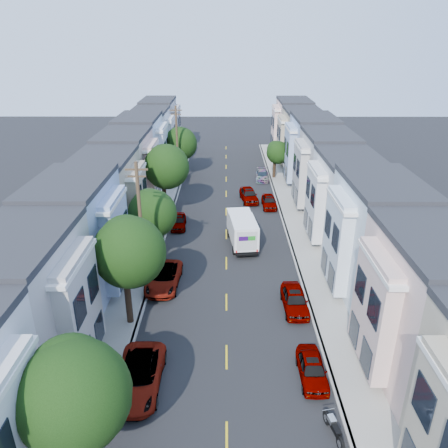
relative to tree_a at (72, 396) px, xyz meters
name	(u,v)px	position (x,y,z in m)	size (l,w,h in m)	color
ground	(226,302)	(6.30, 13.95, -4.77)	(160.00, 160.00, 0.00)	black
road_slab	(226,222)	(6.30, 28.95, -4.76)	(12.00, 70.00, 0.02)	black
curb_left	(169,222)	(0.25, 28.95, -4.70)	(0.30, 70.00, 0.15)	gray
curb_right	(283,222)	(12.35, 28.95, -4.70)	(0.30, 70.00, 0.15)	gray
sidewalk_left	(157,222)	(-1.05, 28.95, -4.70)	(2.60, 70.00, 0.15)	gray
sidewalk_right	(296,222)	(13.65, 28.95, -4.70)	(2.60, 70.00, 0.15)	gray
centerline	(226,222)	(6.30, 28.95, -4.77)	(0.12, 70.00, 0.01)	gold
townhouse_row_left	(121,222)	(-4.85, 28.95, -4.77)	(5.00, 70.00, 8.50)	silver
townhouse_row_right	(332,223)	(17.45, 28.95, -4.77)	(5.00, 70.00, 8.50)	silver
tree_a	(72,396)	(0.00, 0.00, 0.00)	(4.70, 4.70, 7.14)	black
tree_b	(128,252)	(0.00, 11.41, 0.67)	(4.70, 4.70, 7.82)	black
tree_c	(151,214)	(0.00, 20.39, -0.34)	(4.13, 4.13, 6.52)	black
tree_d	(166,167)	(0.00, 30.46, 0.83)	(4.70, 4.70, 7.98)	black
tree_e	(180,144)	(0.00, 45.05, -0.13)	(4.53, 4.53, 6.93)	black
tree_far_r	(277,153)	(13.20, 44.50, -1.21)	(3.10, 3.10, 5.15)	black
utility_pole_near	(141,228)	(0.00, 15.95, 0.38)	(1.60, 0.26, 10.00)	#42301E
utility_pole_far	(177,146)	(0.00, 41.95, 0.38)	(1.60, 0.26, 10.00)	#42301E
fedex_truck	(242,229)	(7.78, 23.67, -3.22)	(2.24, 5.82, 2.79)	white
lead_sedan	(249,195)	(8.98, 35.41, -4.01)	(1.81, 4.72, 1.53)	black
parked_left_b	(139,376)	(1.40, 5.46, -4.02)	(2.51, 5.45, 1.51)	black
parked_left_c	(164,278)	(1.40, 16.24, -4.05)	(2.42, 5.24, 1.46)	#B3B3B3
parked_left_d	(178,222)	(1.40, 27.67, -4.13)	(1.52, 3.96, 1.28)	#40140A
parked_right_a	(312,369)	(11.20, 6.21, -4.13)	(1.53, 3.99, 1.29)	#383B41
parked_right_b	(295,300)	(11.20, 13.16, -4.05)	(1.72, 4.49, 1.46)	silver
parked_right_c	(269,202)	(11.20, 33.43, -4.10)	(1.59, 4.15, 1.34)	black
parked_right_d	(262,176)	(11.20, 43.71, -4.16)	(1.71, 4.07, 1.22)	black
motorcycle	(333,428)	(11.55, 2.29, -4.30)	(0.31, 2.28, 0.90)	black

